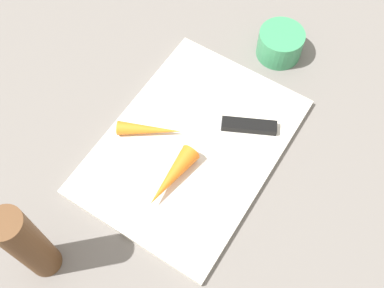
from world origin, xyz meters
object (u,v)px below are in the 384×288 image
at_px(cutting_board, 192,146).
at_px(knife, 241,125).
at_px(small_bowl, 280,44).
at_px(carrot_short, 150,130).
at_px(pepper_grinder, 28,245).
at_px(carrot_long, 171,177).

relative_size(cutting_board, knife, 1.91).
relative_size(knife, small_bowl, 2.34).
bearing_deg(carrot_short, pepper_grinder, -120.70).
xyz_separation_m(carrot_long, small_bowl, (-0.32, 0.02, -0.00)).
bearing_deg(knife, pepper_grinder, 43.28).
xyz_separation_m(carrot_long, carrot_short, (-0.05, -0.08, -0.00)).
distance_m(cutting_board, small_bowl, 0.25).
distance_m(knife, small_bowl, 0.18).
height_order(small_bowl, pepper_grinder, pepper_grinder).
bearing_deg(pepper_grinder, knife, 159.50).
xyz_separation_m(small_bowl, pepper_grinder, (0.52, -0.10, 0.06)).
distance_m(cutting_board, carrot_short, 0.07).
height_order(knife, carrot_short, carrot_short).
bearing_deg(pepper_grinder, small_bowl, 168.62).
xyz_separation_m(knife, carrot_long, (0.14, -0.04, 0.01)).
bearing_deg(knife, small_bowl, -109.10).
xyz_separation_m(cutting_board, carrot_long, (0.07, 0.01, 0.02)).
bearing_deg(carrot_short, cutting_board, -12.62).
distance_m(small_bowl, pepper_grinder, 0.53).
bearing_deg(small_bowl, carrot_short, -19.63).
distance_m(cutting_board, pepper_grinder, 0.29).
height_order(carrot_short, pepper_grinder, pepper_grinder).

